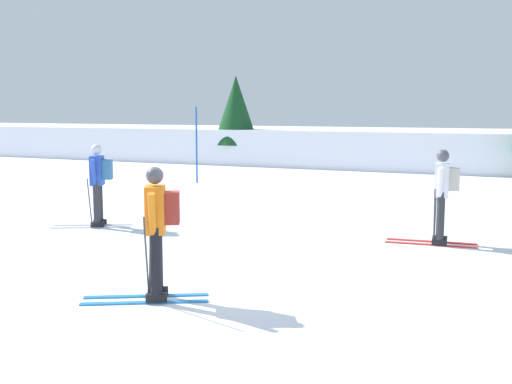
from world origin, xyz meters
TOP-DOWN VIEW (x-y plane):
  - ground_plane at (0.00, 0.00)m, footprint 120.00×120.00m
  - far_snow_ridge at (0.00, 19.54)m, footprint 80.00×6.59m
  - skier_white at (2.74, 3.80)m, footprint 1.63×1.00m
  - skier_blue at (-3.97, 2.70)m, footprint 1.59×1.05m
  - skier_orange at (-0.11, -1.06)m, footprint 1.58×1.10m
  - trail_marker_pole at (-5.94, 10.31)m, footprint 0.06×0.06m
  - conifer_far_centre at (-7.78, 17.12)m, footprint 2.01×2.01m

SIDE VIEW (x-z plane):
  - ground_plane at x=0.00m, z-range 0.00..0.00m
  - far_snow_ridge at x=0.00m, z-range 0.00..1.54m
  - skier_white at x=2.74m, z-range 0.10..1.81m
  - skier_blue at x=-3.97m, z-range 0.10..1.81m
  - skier_orange at x=-0.11m, z-range 0.10..1.81m
  - trail_marker_pole at x=-5.94m, z-range 0.00..2.50m
  - conifer_far_centre at x=-7.78m, z-range 0.43..4.31m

